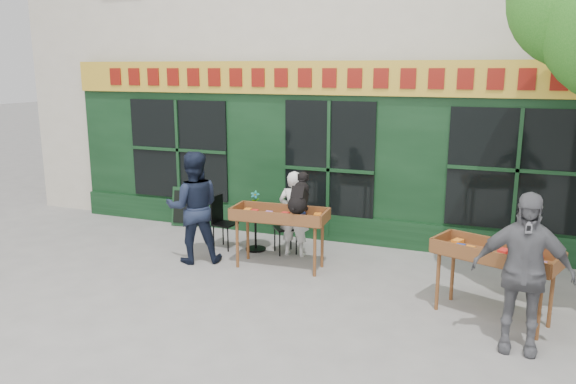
{
  "coord_description": "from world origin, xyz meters",
  "views": [
    {
      "loc": [
        3.02,
        -7.39,
        3.17
      ],
      "look_at": [
        -0.09,
        0.5,
        1.29
      ],
      "focal_mm": 35.0,
      "sensor_mm": 36.0,
      "label": 1
    }
  ],
  "objects_px": {
    "book_cart_right": "(495,258)",
    "man_left": "(194,207)",
    "man_right": "(522,272)",
    "woman": "(294,214)",
    "bistro_table": "(255,221)",
    "dog": "(299,192)",
    "book_cart_center": "(280,218)"
  },
  "relations": [
    {
      "from": "dog",
      "to": "man_left",
      "type": "relative_size",
      "value": 0.32
    },
    {
      "from": "dog",
      "to": "man_left",
      "type": "bearing_deg",
      "value": -176.83
    },
    {
      "from": "book_cart_center",
      "to": "bistro_table",
      "type": "height_order",
      "value": "book_cart_center"
    },
    {
      "from": "woman",
      "to": "man_left",
      "type": "relative_size",
      "value": 0.8
    },
    {
      "from": "dog",
      "to": "book_cart_right",
      "type": "relative_size",
      "value": 0.37
    },
    {
      "from": "woman",
      "to": "book_cart_right",
      "type": "relative_size",
      "value": 0.91
    },
    {
      "from": "book_cart_center",
      "to": "book_cart_right",
      "type": "relative_size",
      "value": 0.94
    },
    {
      "from": "man_right",
      "to": "man_left",
      "type": "height_order",
      "value": "same"
    },
    {
      "from": "dog",
      "to": "woman",
      "type": "distance_m",
      "value": 0.96
    },
    {
      "from": "man_right",
      "to": "bistro_table",
      "type": "relative_size",
      "value": 2.45
    },
    {
      "from": "man_left",
      "to": "woman",
      "type": "bearing_deg",
      "value": -177.55
    },
    {
      "from": "dog",
      "to": "man_left",
      "type": "height_order",
      "value": "man_left"
    },
    {
      "from": "dog",
      "to": "man_right",
      "type": "xyz_separation_m",
      "value": [
        3.21,
        -1.47,
        -0.36
      ]
    },
    {
      "from": "book_cart_center",
      "to": "bistro_table",
      "type": "distance_m",
      "value": 1.02
    },
    {
      "from": "book_cart_right",
      "to": "bistro_table",
      "type": "bearing_deg",
      "value": -179.67
    },
    {
      "from": "book_cart_right",
      "to": "man_left",
      "type": "bearing_deg",
      "value": -166.43
    },
    {
      "from": "book_cart_right",
      "to": "man_right",
      "type": "relative_size",
      "value": 0.87
    },
    {
      "from": "woman",
      "to": "man_right",
      "type": "xyz_separation_m",
      "value": [
        3.56,
        -2.17,
        0.19
      ]
    },
    {
      "from": "woman",
      "to": "book_cart_right",
      "type": "bearing_deg",
      "value": 153.56
    },
    {
      "from": "dog",
      "to": "book_cart_right",
      "type": "xyz_separation_m",
      "value": [
        2.91,
        -0.72,
        -0.47
      ]
    },
    {
      "from": "book_cart_center",
      "to": "man_right",
      "type": "xyz_separation_m",
      "value": [
        3.56,
        -1.52,
        0.11
      ]
    },
    {
      "from": "book_cart_center",
      "to": "woman",
      "type": "xyz_separation_m",
      "value": [
        0.0,
        0.65,
        -0.08
      ]
    },
    {
      "from": "woman",
      "to": "man_left",
      "type": "bearing_deg",
      "value": 28.91
    },
    {
      "from": "bistro_table",
      "to": "man_left",
      "type": "relative_size",
      "value": 0.41
    },
    {
      "from": "dog",
      "to": "bistro_table",
      "type": "xyz_separation_m",
      "value": [
        -1.08,
        0.71,
        -0.75
      ]
    },
    {
      "from": "dog",
      "to": "woman",
      "type": "xyz_separation_m",
      "value": [
        -0.35,
        0.7,
        -0.55
      ]
    },
    {
      "from": "book_cart_center",
      "to": "bistro_table",
      "type": "bearing_deg",
      "value": 135.14
    },
    {
      "from": "woman",
      "to": "bistro_table",
      "type": "distance_m",
      "value": 0.76
    },
    {
      "from": "book_cart_center",
      "to": "book_cart_right",
      "type": "height_order",
      "value": "same"
    },
    {
      "from": "book_cart_right",
      "to": "man_right",
      "type": "height_order",
      "value": "man_right"
    },
    {
      "from": "book_cart_center",
      "to": "dog",
      "type": "xyz_separation_m",
      "value": [
        0.35,
        -0.05,
        0.47
      ]
    },
    {
      "from": "book_cart_center",
      "to": "man_right",
      "type": "bearing_deg",
      "value": -26.03
    }
  ]
}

